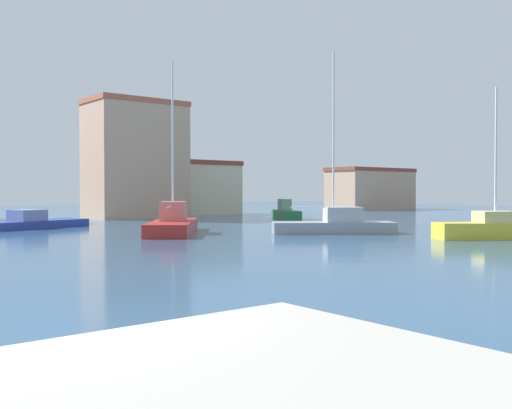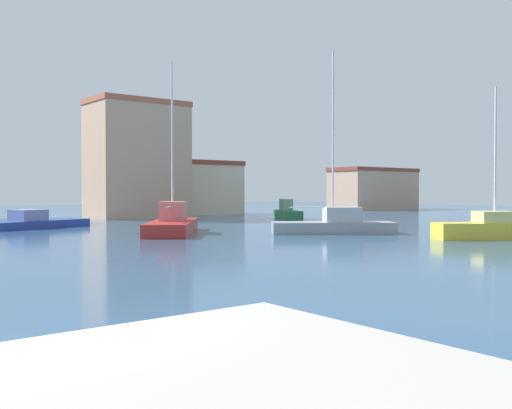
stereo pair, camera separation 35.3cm
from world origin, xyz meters
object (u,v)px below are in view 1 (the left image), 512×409
Objects in this scene: sailboat_grey_center_channel at (335,224)px; motorboat_blue_far_right at (34,222)px; sailboat_red_behind_lamppost at (173,223)px; sailboat_yellow_outer_mooring at (495,228)px; motorboat_green_inner_mooring at (286,212)px.

sailboat_grey_center_channel reaches higher than motorboat_blue_far_right.
sailboat_grey_center_channel is 10.02m from sailboat_red_behind_lamppost.
sailboat_yellow_outer_mooring is at bearing -51.65° from sailboat_red_behind_lamppost.
sailboat_grey_center_channel is 1.35× the size of sailboat_yellow_outer_mooring.
sailboat_grey_center_channel is 19.63m from motorboat_green_inner_mooring.
sailboat_red_behind_lamppost is 11.58m from motorboat_blue_far_right.
motorboat_blue_far_right is (-12.87, 16.71, -0.19)m from sailboat_grey_center_channel.
sailboat_red_behind_lamppost reaches higher than sailboat_yellow_outer_mooring.
sailboat_yellow_outer_mooring is (16.68, -25.03, 0.18)m from motorboat_blue_far_right.
sailboat_red_behind_lamppost reaches higher than motorboat_green_inner_mooring.
sailboat_grey_center_channel reaches higher than sailboat_red_behind_lamppost.
sailboat_grey_center_channel is 1.82× the size of motorboat_green_inner_mooring.
motorboat_blue_far_right is (-5.10, 10.39, -0.19)m from sailboat_red_behind_lamppost.
motorboat_green_inner_mooring is at bearing 74.79° from sailboat_yellow_outer_mooring.
sailboat_grey_center_channel is at bearing 114.59° from sailboat_yellow_outer_mooring.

